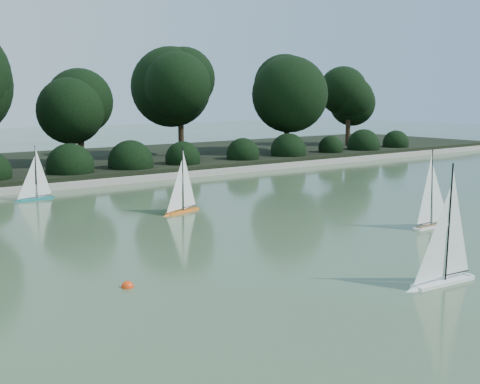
{
  "coord_description": "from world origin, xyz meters",
  "views": [
    {
      "loc": [
        -6.11,
        -6.26,
        2.43
      ],
      "look_at": [
        0.32,
        2.34,
        0.7
      ],
      "focal_mm": 45.0,
      "sensor_mm": 36.0,
      "label": 1
    }
  ],
  "objects_px": {
    "sailboat_white_b": "(436,214)",
    "sailboat_teal": "(32,191)",
    "sailboat_orange": "(180,202)",
    "sailboat_white_a": "(439,265)",
    "race_buoy": "(127,287)"
  },
  "relations": [
    {
      "from": "sailboat_white_a",
      "to": "sailboat_white_b",
      "type": "xyz_separation_m",
      "value": [
        2.97,
        2.16,
        -0.02
      ]
    },
    {
      "from": "sailboat_white_b",
      "to": "sailboat_teal",
      "type": "xyz_separation_m",
      "value": [
        -5.1,
        7.4,
        -0.03
      ]
    },
    {
      "from": "sailboat_white_a",
      "to": "sailboat_teal",
      "type": "height_order",
      "value": "sailboat_white_a"
    },
    {
      "from": "sailboat_white_b",
      "to": "sailboat_white_a",
      "type": "bearing_deg",
      "value": -144.02
    },
    {
      "from": "sailboat_teal",
      "to": "race_buoy",
      "type": "relative_size",
      "value": 8.53
    },
    {
      "from": "sailboat_white_b",
      "to": "sailboat_teal",
      "type": "bearing_deg",
      "value": 124.56
    },
    {
      "from": "sailboat_teal",
      "to": "sailboat_white_a",
      "type": "bearing_deg",
      "value": -77.43
    },
    {
      "from": "sailboat_white_a",
      "to": "race_buoy",
      "type": "xyz_separation_m",
      "value": [
        -3.26,
        2.34,
        -0.26
      ]
    },
    {
      "from": "sailboat_orange",
      "to": "sailboat_teal",
      "type": "relative_size",
      "value": 1.08
    },
    {
      "from": "sailboat_white_b",
      "to": "sailboat_teal",
      "type": "relative_size",
      "value": 1.14
    },
    {
      "from": "sailboat_orange",
      "to": "race_buoy",
      "type": "height_order",
      "value": "sailboat_orange"
    },
    {
      "from": "sailboat_white_b",
      "to": "sailboat_orange",
      "type": "height_order",
      "value": "sailboat_white_b"
    },
    {
      "from": "sailboat_teal",
      "to": "race_buoy",
      "type": "distance_m",
      "value": 7.31
    },
    {
      "from": "sailboat_orange",
      "to": "sailboat_white_a",
      "type": "bearing_deg",
      "value": -88.33
    },
    {
      "from": "sailboat_white_b",
      "to": "race_buoy",
      "type": "relative_size",
      "value": 9.7
    }
  ]
}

